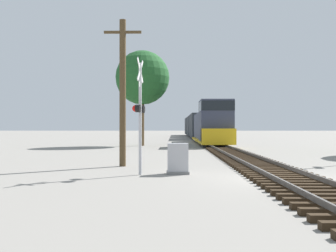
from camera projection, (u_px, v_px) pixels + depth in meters
The scene contains 7 objects.
ground_plane at pixel (285, 180), 14.00m from camera, with size 400.00×400.00×0.00m, color gray.
rail_track_bed at pixel (285, 176), 14.00m from camera, with size 2.60×160.00×0.31m.
freight_train at pixel (198, 126), 65.19m from camera, with size 3.07×62.29×4.45m.
crossing_signal_near at pixel (140, 111), 15.44m from camera, with size 0.45×1.01×4.58m.
relay_cabinet at pixel (178, 159), 15.73m from camera, with size 0.91×0.58×1.23m.
utility_pole at pixel (123, 91), 18.85m from camera, with size 1.80×0.31×7.05m.
tree_mid_background at pixel (142, 78), 39.67m from camera, with size 5.45×5.45×9.62m.
Camera 1 is at (-3.94, -14.08, 1.87)m, focal length 42.00 mm.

